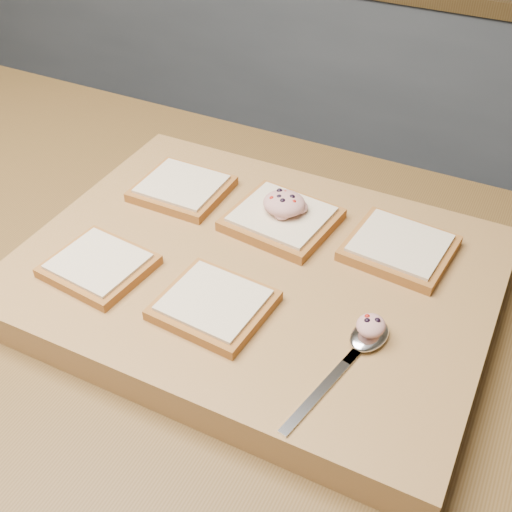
{
  "coord_description": "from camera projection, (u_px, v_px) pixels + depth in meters",
  "views": [
    {
      "loc": [
        0.41,
        -0.49,
        1.44
      ],
      "look_at": [
        0.15,
        0.03,
        0.95
      ],
      "focal_mm": 45.0,
      "sensor_mm": 36.0,
      "label": 1
    }
  ],
  "objects": [
    {
      "name": "island_counter",
      "position": [
        171.0,
        464.0,
        1.11
      ],
      "size": [
        2.0,
        0.8,
        0.9
      ],
      "color": "slate",
      "rests_on": "ground"
    },
    {
      "name": "back_counter",
      "position": [
        408.0,
        110.0,
        2.08
      ],
      "size": [
        3.6,
        0.62,
        0.94
      ],
      "color": "slate",
      "rests_on": "ground"
    },
    {
      "name": "cutting_board",
      "position": [
        256.0,
        277.0,
        0.78
      ],
      "size": [
        0.55,
        0.42,
        0.04
      ],
      "primitive_type": "cube",
      "color": "#9E7143",
      "rests_on": "island_counter"
    },
    {
      "name": "bread_far_left",
      "position": [
        182.0,
        188.0,
        0.87
      ],
      "size": [
        0.12,
        0.11,
        0.02
      ],
      "color": "#A45C2A",
      "rests_on": "cutting_board"
    },
    {
      "name": "bread_far_center",
      "position": [
        282.0,
        219.0,
        0.82
      ],
      "size": [
        0.14,
        0.13,
        0.02
      ],
      "color": "#A45C2A",
      "rests_on": "cutting_board"
    },
    {
      "name": "bread_far_right",
      "position": [
        399.0,
        247.0,
        0.78
      ],
      "size": [
        0.13,
        0.12,
        0.02
      ],
      "color": "#A45C2A",
      "rests_on": "cutting_board"
    },
    {
      "name": "bread_near_left",
      "position": [
        99.0,
        265.0,
        0.75
      ],
      "size": [
        0.12,
        0.11,
        0.02
      ],
      "color": "#A45C2A",
      "rests_on": "cutting_board"
    },
    {
      "name": "bread_near_center",
      "position": [
        214.0,
        304.0,
        0.7
      ],
      "size": [
        0.12,
        0.11,
        0.02
      ],
      "color": "#A45C2A",
      "rests_on": "cutting_board"
    },
    {
      "name": "tuna_salad_dollop",
      "position": [
        284.0,
        203.0,
        0.81
      ],
      "size": [
        0.05,
        0.05,
        0.03
      ],
      "color": "#D69589",
      "rests_on": "bread_far_center"
    },
    {
      "name": "spoon",
      "position": [
        363.0,
        343.0,
        0.66
      ],
      "size": [
        0.06,
        0.18,
        0.01
      ],
      "color": "silver",
      "rests_on": "cutting_board"
    },
    {
      "name": "spoon_salad",
      "position": [
        371.0,
        325.0,
        0.66
      ],
      "size": [
        0.03,
        0.03,
        0.02
      ],
      "color": "#D69589",
      "rests_on": "spoon"
    }
  ]
}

